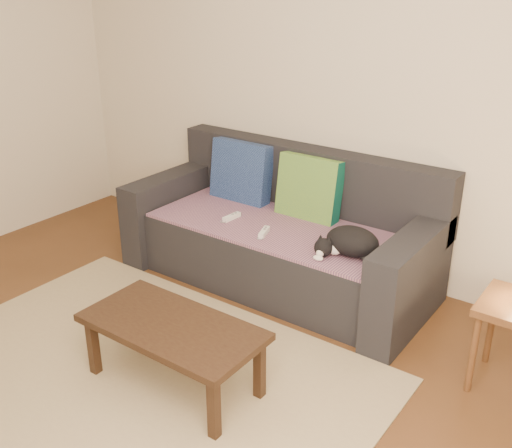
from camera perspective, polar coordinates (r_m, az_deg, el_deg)
name	(u,v)px	position (r m, az deg, el deg)	size (l,w,h in m)	color
ground	(110,396)	(3.26, -13.72, -15.60)	(4.50, 4.50, 0.00)	brown
back_wall	(320,82)	(4.16, 6.07, 13.27)	(4.50, 0.04, 2.60)	beige
sofa	(282,237)	(4.10, 2.48, -1.28)	(2.10, 0.94, 0.87)	#232328
throw_blanket	(275,225)	(3.98, 1.78, -0.14)	(1.66, 0.74, 0.02)	#482C54
cushion_navy	(241,174)	(4.37, -1.43, 4.81)	(0.47, 0.12, 0.47)	#12224E
cushion_green	(309,190)	(4.06, 5.07, 3.29)	(0.45, 0.11, 0.45)	#0C4E42
cat	(350,242)	(3.57, 8.93, -1.72)	(0.40, 0.35, 0.17)	black
wii_remote_a	(232,217)	(4.06, -2.32, 0.68)	(0.15, 0.04, 0.03)	white
wii_remote_b	(264,232)	(3.82, 0.77, -0.78)	(0.15, 0.04, 0.03)	white
rug	(132,380)	(3.33, -11.74, -14.31)	(2.50, 1.80, 0.01)	tan
coffee_table	(172,332)	(3.08, -7.97, -10.12)	(0.94, 0.47, 0.37)	#2F2012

